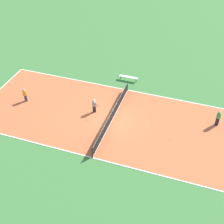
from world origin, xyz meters
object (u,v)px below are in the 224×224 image
at_px(player_center_orange, 25,94).
at_px(tennis_net, 112,115).
at_px(tennis_ball_near_net, 170,139).
at_px(tennis_ball_far_baseline, 68,126).
at_px(bench, 129,77).
at_px(tennis_ball_midcourt, 154,100).
at_px(player_far_green, 218,117).
at_px(player_baseline_gray, 94,105).

bearing_deg(player_center_orange, tennis_net, 38.18).
bearing_deg(tennis_net, tennis_ball_near_net, 81.00).
relative_size(player_center_orange, tennis_ball_far_baseline, 20.61).
xyz_separation_m(bench, tennis_ball_midcourt, (2.55, 3.40, -0.34)).
relative_size(tennis_ball_midcourt, tennis_ball_far_baseline, 1.00).
bearing_deg(player_far_green, tennis_ball_near_net, 103.58).
distance_m(player_baseline_gray, tennis_ball_near_net, 7.52).
height_order(player_center_orange, player_baseline_gray, player_baseline_gray).
distance_m(tennis_net, tennis_ball_far_baseline, 4.01).
height_order(player_center_orange, tennis_ball_near_net, player_center_orange).
distance_m(bench, tennis_ball_midcourt, 4.27).
bearing_deg(tennis_net, tennis_ball_midcourt, 143.73).
height_order(player_center_orange, tennis_ball_midcourt, player_center_orange).
bearing_deg(bench, tennis_ball_far_baseline, -108.77).
distance_m(player_center_orange, player_far_green, 17.95).
distance_m(tennis_net, player_baseline_gray, 1.98).
height_order(tennis_net, player_center_orange, player_center_orange).
relative_size(tennis_net, tennis_ball_far_baseline, 141.82).
height_order(tennis_net, player_baseline_gray, player_baseline_gray).
bearing_deg(tennis_net, player_far_green, 104.52).
distance_m(bench, tennis_ball_far_baseline, 9.22).
xyz_separation_m(tennis_net, player_center_orange, (0.05, -8.81, 0.27)).
relative_size(tennis_net, player_center_orange, 6.88).
xyz_separation_m(player_far_green, tennis_ball_near_net, (3.19, -3.52, -0.85)).
xyz_separation_m(tennis_net, tennis_ball_midcourt, (-4.07, 2.99, -0.48)).
bearing_deg(bench, tennis_net, -86.42).
height_order(bench, tennis_ball_near_net, bench).
distance_m(tennis_ball_midcourt, tennis_ball_near_net, 5.52).
bearing_deg(player_baseline_gray, tennis_ball_near_net, 24.32).
xyz_separation_m(bench, player_center_orange, (6.67, -8.39, 0.41)).
bearing_deg(tennis_ball_midcourt, player_baseline_gray, -53.81).
height_order(player_far_green, tennis_ball_midcourt, player_far_green).
bearing_deg(player_far_green, player_baseline_gray, 70.89).
height_order(bench, tennis_ball_midcourt, bench).
bearing_deg(tennis_ball_far_baseline, tennis_ball_midcourt, 134.13).
relative_size(player_far_green, tennis_ball_midcourt, 23.08).
xyz_separation_m(bench, player_baseline_gray, (6.12, -1.48, 0.44)).
distance_m(tennis_net, bench, 6.64).
distance_m(player_baseline_gray, player_far_green, 11.03).
distance_m(player_far_green, tennis_ball_far_baseline, 13.16).
distance_m(bench, player_center_orange, 10.73).
xyz_separation_m(player_center_orange, tennis_ball_midcourt, (-4.13, 11.80, -0.75)).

